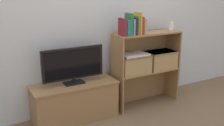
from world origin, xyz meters
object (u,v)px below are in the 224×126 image
(book_charcoal, at_px, (134,26))
(book_mustard, at_px, (138,23))
(baby_monitor, at_px, (171,26))
(laptop, at_px, (134,54))
(storage_basket_left, at_px, (133,63))
(tv_stand, at_px, (75,101))
(storage_basket_right, at_px, (160,59))
(book_skyblue, at_px, (132,27))
(book_forest, at_px, (129,24))
(book_tan, at_px, (143,26))
(book_olive, at_px, (136,25))
(tv, at_px, (73,64))
(book_crimson, at_px, (140,25))
(book_maroon, at_px, (122,27))
(book_teal, at_px, (126,28))

(book_charcoal, distance_m, book_mustard, 0.07)
(book_mustard, distance_m, baby_monitor, 0.55)
(laptop, bearing_deg, storage_basket_left, 180.00)
(tv_stand, height_order, book_charcoal, book_charcoal)
(storage_basket_right, relative_size, laptop, 1.14)
(book_skyblue, relative_size, laptop, 0.54)
(book_forest, distance_m, book_tan, 0.19)
(book_mustard, bearing_deg, book_charcoal, 180.00)
(book_tan, bearing_deg, book_olive, 180.00)
(tv, bearing_deg, book_mustard, -6.42)
(book_crimson, xyz_separation_m, baby_monitor, (0.52, 0.05, -0.05))
(tv_stand, bearing_deg, storage_basket_left, -4.52)
(book_skyblue, relative_size, storage_basket_right, 0.47)
(baby_monitor, bearing_deg, book_olive, -175.45)
(book_maroon, bearing_deg, book_tan, -0.00)
(book_olive, xyz_separation_m, book_mustard, (0.03, 0.00, 0.02))
(book_tan, height_order, laptop, book_tan)
(book_crimson, bearing_deg, book_tan, -0.00)
(book_olive, xyz_separation_m, book_tan, (0.09, -0.00, -0.02))
(book_forest, distance_m, book_crimson, 0.15)
(book_charcoal, xyz_separation_m, laptop, (0.03, 0.03, -0.34))
(book_teal, relative_size, book_mustard, 0.70)
(book_maroon, height_order, book_skyblue, book_maroon)
(book_skyblue, distance_m, book_charcoal, 0.03)
(book_charcoal, relative_size, storage_basket_left, 0.50)
(book_forest, height_order, book_crimson, book_forest)
(book_teal, xyz_separation_m, storage_basket_left, (0.13, 0.03, -0.44))
(book_skyblue, xyz_separation_m, baby_monitor, (0.63, 0.05, -0.04))
(tv, distance_m, book_forest, 0.77)
(tv_stand, height_order, book_mustard, book_mustard)
(book_mustard, bearing_deg, book_tan, -0.00)
(tv_stand, relative_size, book_forest, 3.81)
(book_forest, distance_m, book_mustard, 0.13)
(tv, bearing_deg, book_charcoal, -6.96)
(book_charcoal, xyz_separation_m, storage_basket_left, (0.03, 0.03, -0.45))
(book_crimson, bearing_deg, book_forest, 180.00)
(book_olive, bearing_deg, book_forest, 180.00)
(book_teal, relative_size, storage_basket_left, 0.46)
(tv, bearing_deg, book_forest, -7.63)
(tv_stand, distance_m, book_forest, 1.07)
(book_olive, bearing_deg, book_charcoal, 180.00)
(book_crimson, xyz_separation_m, storage_basket_left, (-0.06, 0.03, -0.46))
(book_teal, relative_size, book_skyblue, 0.98)
(book_mustard, distance_m, storage_basket_right, 0.61)
(book_maroon, bearing_deg, tv, 171.23)
(book_crimson, distance_m, baby_monitor, 0.52)
(laptop, bearing_deg, tv, 175.60)
(book_forest, height_order, storage_basket_right, book_forest)
(book_maroon, relative_size, book_skyblue, 1.07)
(baby_monitor, bearing_deg, book_mustard, -175.24)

